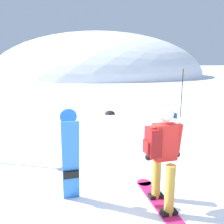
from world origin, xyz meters
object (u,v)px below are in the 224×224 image
Objects in this scene: rock_mid at (110,114)px; spare_snowboard at (71,157)px; piste_marker_near at (182,89)px; snowboarder_main at (162,155)px.

spare_snowboard is at bearing -108.98° from rock_mid.
piste_marker_near reaches higher than rock_mid.
piste_marker_near is (3.78, 5.86, 0.29)m from snowboarder_main.
rock_mid is (-2.91, 1.27, -1.21)m from piste_marker_near.
snowboarder_main is 6.98m from piste_marker_near.
snowboarder_main reaches higher than spare_snowboard.
rock_mid is at bearing 156.34° from piste_marker_near.
spare_snowboard is (-1.41, 0.49, -0.10)m from snowboarder_main.
spare_snowboard is 3.37× the size of rock_mid.
snowboarder_main reaches higher than rock_mid.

